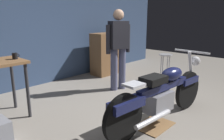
{
  "coord_description": "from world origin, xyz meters",
  "views": [
    {
      "loc": [
        -2.61,
        -1.76,
        1.56
      ],
      "look_at": [
        0.02,
        0.7,
        0.65
      ],
      "focal_mm": 35.06,
      "sensor_mm": 36.0,
      "label": 1
    }
  ],
  "objects": [
    {
      "name": "person_standing",
      "position": [
        0.77,
        1.23,
        0.93
      ],
      "size": [
        0.55,
        0.32,
        1.67
      ],
      "rotation": [
        0.0,
        0.0,
        2.85
      ],
      "color": "#525679",
      "rests_on": "ground_plane"
    },
    {
      "name": "back_wall",
      "position": [
        0.0,
        2.8,
        1.55
      ],
      "size": [
        8.0,
        0.12,
        3.1
      ],
      "primitive_type": "cube",
      "color": "#384C70",
      "rests_on": "ground_plane"
    },
    {
      "name": "motorcycle",
      "position": [
        0.07,
        -0.24,
        0.45
      ],
      "size": [
        2.19,
        0.6,
        1.0
      ],
      "rotation": [
        0.0,
        0.0,
        -0.07
      ],
      "color": "black",
      "rests_on": "ground_plane"
    },
    {
      "name": "ground_plane",
      "position": [
        0.0,
        0.0,
        0.0
      ],
      "size": [
        12.0,
        12.0,
        0.0
      ],
      "primitive_type": "plane",
      "color": "gray"
    },
    {
      "name": "mug_black_matte",
      "position": [
        -1.22,
        1.57,
        0.95
      ],
      "size": [
        0.11,
        0.08,
        0.1
      ],
      "color": "black",
      "rests_on": "workbench"
    },
    {
      "name": "shop_stool",
      "position": [
        2.06,
        0.84,
        0.5
      ],
      "size": [
        0.32,
        0.32,
        0.64
      ],
      "color": "#B2B2B7",
      "rests_on": "ground_plane"
    },
    {
      "name": "drip_tray",
      "position": [
        -0.09,
        -0.24,
        0.01
      ],
      "size": [
        0.56,
        0.4,
        0.01
      ],
      "primitive_type": "cube",
      "color": "olive",
      "rests_on": "ground_plane"
    },
    {
      "name": "wooden_dresser",
      "position": [
        1.5,
        2.3,
        0.55
      ],
      "size": [
        0.8,
        0.47,
        1.1
      ],
      "color": "brown",
      "rests_on": "ground_plane"
    }
  ]
}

